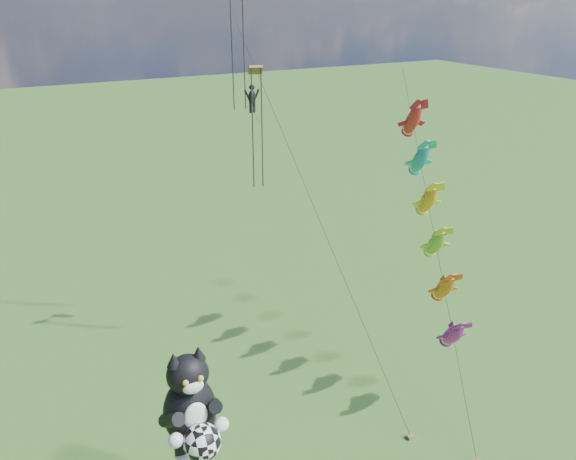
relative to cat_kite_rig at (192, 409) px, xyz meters
name	(u,v)px	position (x,y,z in m)	size (l,w,h in m)	color
cat_kite_rig	(192,409)	(0.00, 0.00, 0.00)	(2.99, 4.30, 10.19)	brown
fish_windsock_rig	(432,222)	(17.57, 5.10, 3.78)	(4.97, 15.25, 19.46)	brown
parafoil_rig	(254,92)	(9.78, 14.35, 11.00)	(3.97, 17.22, 24.89)	brown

